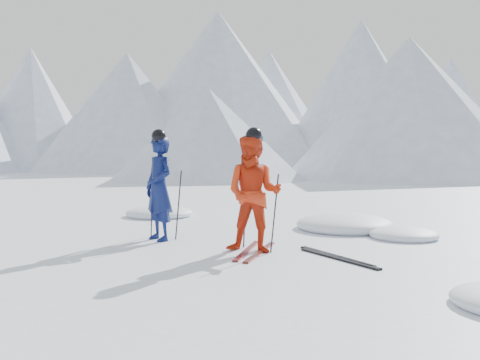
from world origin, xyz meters
The scene contains 12 objects.
ground centered at (0.00, 0.00, 0.00)m, with size 160.00×160.00×0.00m, color white.
skier_blue centered at (-2.90, -0.35, 0.96)m, with size 0.70×0.46×1.92m, color #0C1648.
skier_red centered at (-0.87, -0.47, 0.95)m, with size 0.92×0.72×1.90m, color red.
pole_blue_left centered at (-3.20, -0.20, 0.64)m, with size 0.02×0.02×1.28m, color black.
pole_blue_right centered at (-2.65, -0.10, 0.64)m, with size 0.02×0.02×1.28m, color black.
pole_red_left centered at (-1.17, -0.22, 0.63)m, with size 0.02×0.02×1.27m, color black.
pole_red_right centered at (-0.57, -0.32, 0.63)m, with size 0.02×0.02×1.27m, color black.
ski_worn_left centered at (-0.99, -0.47, 0.01)m, with size 0.09×1.70×0.03m, color black.
ski_worn_right centered at (-0.75, -0.47, 0.01)m, with size 0.09×1.70×0.03m, color black.
ski_loose_a centered at (0.40, -0.18, 0.01)m, with size 0.09×1.70×0.03m, color black.
ski_loose_b centered at (0.50, -0.33, 0.01)m, with size 0.09×1.70×0.03m, color black.
snow_lumps centered at (-1.18, 2.03, 0.00)m, with size 9.51×5.99×0.44m.
Camera 1 is at (3.00, -7.59, 1.59)m, focal length 38.00 mm.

